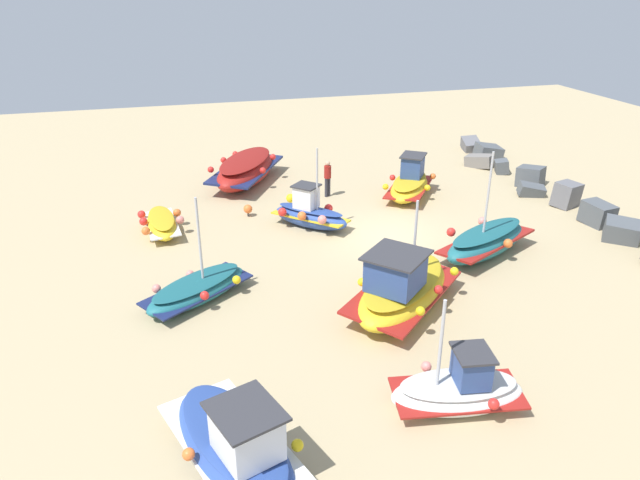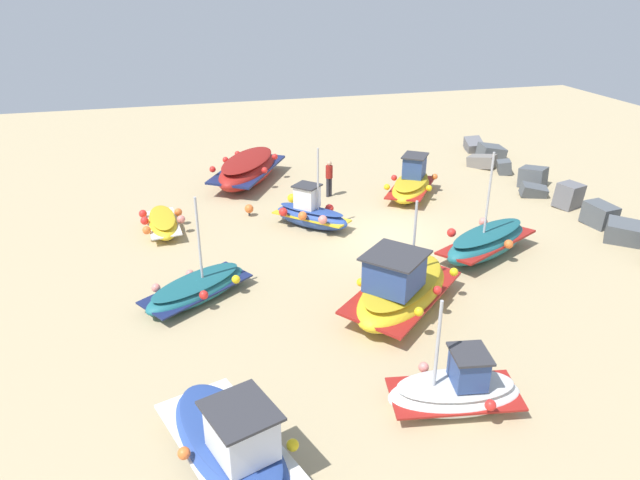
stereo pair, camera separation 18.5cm
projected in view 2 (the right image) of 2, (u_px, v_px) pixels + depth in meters
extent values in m
plane|color=tan|center=(388.00, 237.00, 22.65)|extent=(55.61, 55.61, 0.00)
ellipsoid|color=#1E6670|center=(487.00, 243.00, 20.98)|extent=(3.31, 4.53, 1.09)
cube|color=maroon|center=(487.00, 242.00, 20.96)|extent=(3.22, 4.37, 0.19)
ellipsoid|color=#1A565F|center=(488.00, 233.00, 20.81)|extent=(2.87, 3.96, 0.25)
cylinder|color=#B7B7BC|center=(489.00, 194.00, 20.00)|extent=(0.08, 0.08, 2.92)
sphere|color=red|center=(451.00, 233.00, 20.76)|extent=(0.32, 0.32, 0.32)
sphere|color=orange|center=(509.00, 244.00, 20.30)|extent=(0.32, 0.32, 0.32)
sphere|color=#EA7F75|center=(483.00, 222.00, 22.05)|extent=(0.32, 0.32, 0.32)
ellipsoid|color=gold|center=(163.00, 224.00, 23.04)|extent=(3.15, 1.38, 0.71)
cube|color=white|center=(163.00, 223.00, 23.03)|extent=(3.03, 1.39, 0.11)
ellipsoid|color=gold|center=(162.00, 217.00, 22.93)|extent=(2.77, 1.20, 0.15)
sphere|color=orange|center=(147.00, 230.00, 22.03)|extent=(0.32, 0.32, 0.32)
sphere|color=#EA7F75|center=(181.00, 219.00, 22.78)|extent=(0.32, 0.32, 0.32)
sphere|color=red|center=(145.00, 221.00, 22.74)|extent=(0.32, 0.32, 0.32)
sphere|color=orange|center=(178.00, 212.00, 23.52)|extent=(0.32, 0.32, 0.32)
sphere|color=red|center=(143.00, 214.00, 23.49)|extent=(0.32, 0.32, 0.32)
ellipsoid|color=white|center=(454.00, 395.00, 13.65)|extent=(1.83, 3.33, 0.78)
cube|color=maroon|center=(454.00, 394.00, 13.63)|extent=(1.81, 3.21, 0.15)
ellipsoid|color=beige|center=(455.00, 385.00, 13.53)|extent=(1.57, 2.92, 0.19)
cube|color=#2D4784|center=(468.00, 369.00, 13.37)|extent=(0.94, 0.85, 0.77)
cube|color=#333338|center=(470.00, 354.00, 13.19)|extent=(1.09, 0.99, 0.06)
cylinder|color=#B7B7BC|center=(438.00, 344.00, 12.99)|extent=(0.08, 0.08, 2.23)
sphere|color=#EA7F75|center=(424.00, 367.00, 14.16)|extent=(0.26, 0.26, 0.26)
sphere|color=red|center=(490.00, 405.00, 12.90)|extent=(0.26, 0.26, 0.26)
ellipsoid|color=#2D4C9E|center=(229.00, 446.00, 12.11)|extent=(4.48, 2.97, 0.82)
cube|color=white|center=(229.00, 444.00, 12.09)|extent=(4.34, 2.98, 0.08)
ellipsoid|color=navy|center=(228.00, 433.00, 11.97)|extent=(3.94, 2.61, 0.15)
cube|color=silver|center=(242.00, 432.00, 11.23)|extent=(1.48, 1.40, 0.97)
cube|color=#333338|center=(240.00, 411.00, 11.01)|extent=(1.72, 1.62, 0.06)
sphere|color=yellow|center=(248.00, 395.00, 13.24)|extent=(0.26, 0.26, 0.26)
sphere|color=orange|center=(184.00, 453.00, 11.49)|extent=(0.26, 0.26, 0.26)
sphere|color=yellow|center=(293.00, 445.00, 11.75)|extent=(0.26, 0.26, 0.26)
ellipsoid|color=#1E6670|center=(197.00, 290.00, 18.22)|extent=(3.18, 3.78, 0.74)
cube|color=navy|center=(197.00, 289.00, 18.21)|extent=(3.11, 3.66, 0.12)
ellipsoid|color=#1A565F|center=(196.00, 282.00, 18.11)|extent=(2.77, 3.31, 0.17)
cylinder|color=#B7B7BC|center=(199.00, 238.00, 17.70)|extent=(0.08, 0.08, 2.67)
sphere|color=yellow|center=(236.00, 279.00, 18.37)|extent=(0.27, 0.27, 0.27)
sphere|color=#EA7F75|center=(190.00, 274.00, 18.81)|extent=(0.27, 0.27, 0.27)
sphere|color=red|center=(204.00, 295.00, 17.47)|extent=(0.27, 0.27, 0.27)
sphere|color=#EA7F75|center=(156.00, 288.00, 17.90)|extent=(0.27, 0.27, 0.27)
ellipsoid|color=#2D4C9E|center=(311.00, 218.00, 23.41)|extent=(3.08, 3.07, 0.89)
cube|color=gold|center=(311.00, 217.00, 23.40)|extent=(2.97, 2.97, 0.15)
ellipsoid|color=navy|center=(311.00, 210.00, 23.27)|extent=(2.68, 2.67, 0.20)
cube|color=white|center=(307.00, 197.00, 23.15)|extent=(1.12, 1.12, 0.88)
cube|color=#333338|center=(307.00, 186.00, 22.96)|extent=(1.30, 1.30, 0.06)
cylinder|color=#B7B7BC|center=(318.00, 180.00, 22.59)|extent=(0.08, 0.08, 2.49)
sphere|color=#EA7F75|center=(323.00, 220.00, 22.34)|extent=(0.35, 0.35, 0.35)
sphere|color=red|center=(329.00, 208.00, 23.62)|extent=(0.35, 0.35, 0.35)
sphere|color=orange|center=(303.00, 216.00, 22.76)|extent=(0.35, 0.35, 0.35)
sphere|color=yellow|center=(310.00, 203.00, 24.02)|extent=(0.35, 0.35, 0.35)
sphere|color=red|center=(283.00, 212.00, 23.18)|extent=(0.35, 0.35, 0.35)
ellipsoid|color=gold|center=(411.00, 188.00, 26.61)|extent=(3.93, 3.44, 0.90)
cube|color=maroon|center=(411.00, 187.00, 26.60)|extent=(3.82, 3.38, 0.15)
ellipsoid|color=gold|center=(411.00, 181.00, 26.47)|extent=(3.44, 3.01, 0.20)
cube|color=#2D4784|center=(414.00, 166.00, 26.65)|extent=(1.42, 1.37, 0.95)
cube|color=#333338|center=(415.00, 156.00, 26.44)|extent=(1.65, 1.59, 0.06)
sphere|color=yellow|center=(387.00, 187.00, 25.96)|extent=(0.28, 0.28, 0.28)
sphere|color=yellow|center=(429.00, 188.00, 25.97)|extent=(0.28, 0.28, 0.28)
sphere|color=red|center=(394.00, 178.00, 27.05)|extent=(0.28, 0.28, 0.28)
sphere|color=orange|center=(435.00, 177.00, 27.01)|extent=(0.28, 0.28, 0.28)
ellipsoid|color=maroon|center=(248.00, 170.00, 28.33)|extent=(5.72, 4.49, 1.31)
cube|color=navy|center=(248.00, 169.00, 28.31)|extent=(5.56, 4.43, 0.16)
ellipsoid|color=maroon|center=(247.00, 160.00, 28.11)|extent=(5.02, 3.93, 0.25)
sphere|color=red|center=(213.00, 169.00, 27.09)|extent=(0.29, 0.29, 0.29)
sphere|color=red|center=(264.00, 170.00, 27.27)|extent=(0.29, 0.29, 0.29)
sphere|color=red|center=(225.00, 160.00, 28.41)|extent=(0.29, 0.29, 0.29)
sphere|color=red|center=(275.00, 157.00, 28.51)|extent=(0.29, 0.29, 0.29)
sphere|color=red|center=(237.00, 154.00, 29.80)|extent=(0.29, 0.29, 0.29)
ellipsoid|color=gold|center=(402.00, 293.00, 17.67)|extent=(4.65, 4.82, 1.16)
cube|color=maroon|center=(403.00, 292.00, 17.65)|extent=(4.53, 4.69, 0.24)
ellipsoid|color=gold|center=(403.00, 281.00, 17.49)|extent=(4.05, 4.20, 0.30)
cube|color=#2D4784|center=(395.00, 272.00, 16.74)|extent=(1.98, 1.98, 1.01)
cube|color=#333338|center=(396.00, 255.00, 16.52)|extent=(2.30, 2.30, 0.06)
cylinder|color=#B7B7BC|center=(414.00, 237.00, 17.45)|extent=(0.08, 0.08, 2.28)
sphere|color=yellow|center=(454.00, 272.00, 17.95)|extent=(0.26, 0.26, 0.26)
sphere|color=#EA7F75|center=(381.00, 264.00, 18.53)|extent=(0.26, 0.26, 0.26)
sphere|color=red|center=(437.00, 290.00, 16.96)|extent=(0.26, 0.26, 0.26)
sphere|color=yellow|center=(361.00, 282.00, 17.55)|extent=(0.26, 0.26, 0.26)
sphere|color=yellow|center=(419.00, 312.00, 15.98)|extent=(0.26, 0.26, 0.26)
cylinder|color=#2D2D38|center=(328.00, 188.00, 26.59)|extent=(0.14, 0.14, 0.89)
cylinder|color=#2D2D38|center=(330.00, 187.00, 26.68)|extent=(0.14, 0.14, 0.89)
cylinder|color=maroon|center=(329.00, 172.00, 26.33)|extent=(0.32, 0.32, 0.57)
sphere|color=tan|center=(329.00, 163.00, 26.17)|extent=(0.22, 0.22, 0.22)
cube|color=slate|center=(474.00, 146.00, 33.57)|extent=(1.56, 1.23, 0.93)
cube|color=#4C5156|center=(491.00, 152.00, 32.23)|extent=(1.48, 1.52, 0.87)
cube|color=slate|center=(482.00, 161.00, 30.75)|extent=(1.66, 1.59, 0.82)
cube|color=#4C5156|center=(504.00, 167.00, 29.72)|extent=(0.96, 0.97, 0.78)
cube|color=#4C5156|center=(533.00, 177.00, 27.96)|extent=(1.68, 1.62, 1.06)
cube|color=#4C5156|center=(534.00, 191.00, 26.66)|extent=(1.03, 1.32, 0.83)
cube|color=slate|center=(569.00, 196.00, 25.39)|extent=(1.22, 1.38, 1.17)
cube|color=#4C5156|center=(600.00, 215.00, 23.56)|extent=(1.35, 1.05, 0.98)
cube|color=#4C5156|center=(624.00, 232.00, 22.12)|extent=(1.67, 1.64, 0.94)
cylinder|color=#3F3F42|center=(249.00, 214.00, 24.61)|extent=(0.08, 0.08, 0.14)
sphere|color=orange|center=(249.00, 209.00, 24.50)|extent=(0.37, 0.37, 0.37)
cylinder|color=#3F3F42|center=(292.00, 204.00, 25.61)|extent=(0.08, 0.08, 0.19)
sphere|color=yellow|center=(292.00, 198.00, 25.49)|extent=(0.39, 0.39, 0.39)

